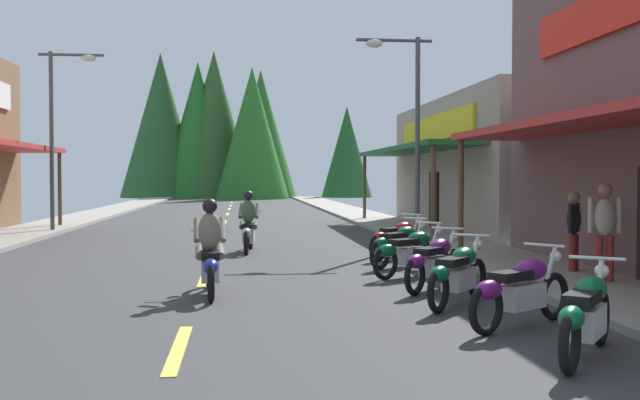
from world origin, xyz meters
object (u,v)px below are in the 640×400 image
at_px(motorcycle_parked_right_4, 411,251).
at_px(rider_cruising_lead, 210,255).
at_px(motorcycle_parked_right_2, 458,273).
at_px(motorcycle_parked_right_5, 400,244).
at_px(pedestrian_by_shop, 574,228).
at_px(motorcycle_parked_right_1, 521,289).
at_px(motorcycle_parked_right_6, 398,238).
at_px(streetlamp_left, 61,115).
at_px(motorcycle_parked_right_0, 586,313).
at_px(rider_cruising_trailing, 249,227).
at_px(streetlamp_right, 406,108).
at_px(motorcycle_parked_right_3, 434,261).
at_px(pedestrian_browsing, 605,227).

distance_m(motorcycle_parked_right_4, rider_cruising_lead, 4.20).
distance_m(motorcycle_parked_right_2, motorcycle_parked_right_5, 4.82).
height_order(rider_cruising_lead, pedestrian_by_shop, pedestrian_by_shop).
relative_size(motorcycle_parked_right_1, motorcycle_parked_right_6, 1.07).
bearing_deg(motorcycle_parked_right_4, motorcycle_parked_right_2, -126.07).
bearing_deg(streetlamp_left, pedestrian_by_shop, -45.56).
bearing_deg(motorcycle_parked_right_0, motorcycle_parked_right_1, 39.31).
bearing_deg(motorcycle_parked_right_2, rider_cruising_lead, 108.29).
bearing_deg(rider_cruising_lead, rider_cruising_trailing, -9.14).
distance_m(streetlamp_right, motorcycle_parked_right_0, 13.94).
relative_size(motorcycle_parked_right_0, motorcycle_parked_right_6, 1.04).
bearing_deg(streetlamp_right, rider_cruising_lead, -120.50).
distance_m(motorcycle_parked_right_5, rider_cruising_trailing, 4.71).
distance_m(streetlamp_left, motorcycle_parked_right_3, 17.15).
relative_size(motorcycle_parked_right_0, motorcycle_parked_right_5, 1.07).
relative_size(streetlamp_right, motorcycle_parked_right_0, 3.34).
height_order(motorcycle_parked_right_2, pedestrian_by_shop, pedestrian_by_shop).
bearing_deg(streetlamp_right, pedestrian_by_shop, -77.22).
bearing_deg(pedestrian_browsing, pedestrian_by_shop, -172.45).
xyz_separation_m(motorcycle_parked_right_2, motorcycle_parked_right_6, (0.45, 6.37, 0.00)).
xyz_separation_m(motorcycle_parked_right_2, motorcycle_parked_right_3, (0.05, 1.57, 0.00)).
distance_m(streetlamp_right, pedestrian_browsing, 9.29).
bearing_deg(motorcycle_parked_right_0, motorcycle_parked_right_2, 43.96).
xyz_separation_m(pedestrian_by_shop, pedestrian_browsing, (-0.11, -1.44, 0.12)).
distance_m(streetlamp_left, motorcycle_parked_right_1, 19.98).
distance_m(motorcycle_parked_right_0, motorcycle_parked_right_6, 9.69).
bearing_deg(pedestrian_by_shop, streetlamp_left, -5.48).
bearing_deg(pedestrian_by_shop, rider_cruising_trailing, -1.34).
bearing_deg(motorcycle_parked_right_5, motorcycle_parked_right_6, 37.39).
bearing_deg(motorcycle_parked_right_1, rider_cruising_lead, 108.08).
distance_m(motorcycle_parked_right_2, pedestrian_by_shop, 4.27).
height_order(streetlamp_left, rider_cruising_trailing, streetlamp_left).
height_order(rider_cruising_trailing, pedestrian_by_shop, pedestrian_by_shop).
height_order(streetlamp_right, motorcycle_parked_right_2, streetlamp_right).
distance_m(streetlamp_right, rider_cruising_trailing, 5.82).
distance_m(motorcycle_parked_right_1, rider_cruising_trailing, 10.47).
bearing_deg(pedestrian_browsing, rider_cruising_lead, -77.43).
bearing_deg(motorcycle_parked_right_4, streetlamp_right, 43.15).
bearing_deg(motorcycle_parked_right_6, motorcycle_parked_right_1, -131.40).
xyz_separation_m(motorcycle_parked_right_0, rider_cruising_trailing, (-3.40, 11.61, 0.17)).
bearing_deg(pedestrian_browsing, motorcycle_parked_right_0, -16.81).
distance_m(motorcycle_parked_right_2, motorcycle_parked_right_3, 1.57).
relative_size(motorcycle_parked_right_1, motorcycle_parked_right_4, 1.00).
xyz_separation_m(streetlamp_right, motorcycle_parked_right_4, (-1.42, -6.90, -3.38)).
distance_m(motorcycle_parked_right_6, pedestrian_browsing, 5.58).
xyz_separation_m(motorcycle_parked_right_1, motorcycle_parked_right_3, (-0.28, 3.21, 0.00)).
relative_size(streetlamp_left, motorcycle_parked_right_6, 3.65).
xyz_separation_m(motorcycle_parked_right_1, rider_cruising_trailing, (-3.34, 9.93, 0.17)).
bearing_deg(rider_cruising_trailing, rider_cruising_lead, 179.08).
relative_size(motorcycle_parked_right_4, motorcycle_parked_right_5, 1.09).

